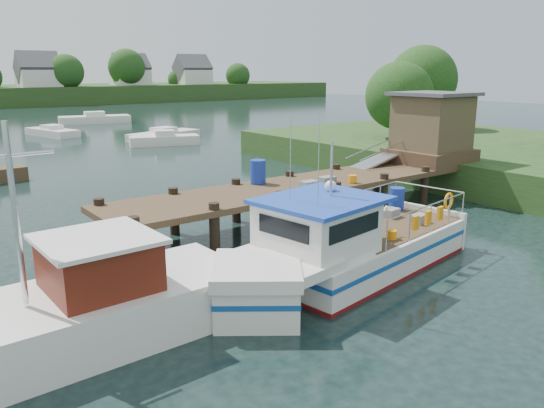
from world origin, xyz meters
TOP-DOWN VIEW (x-y plane):
  - ground_plane at (0.00, 0.00)m, footprint 160.00×160.00m
  - near_shore at (16.88, -0.73)m, footprint 16.00×30.00m
  - dock at (6.51, 0.01)m, footprint 16.60×3.00m
  - lobster_boat at (-1.27, -4.97)m, footprint 9.31×3.79m
  - work_boat at (-8.44, -4.28)m, footprint 8.62×2.78m
  - moored_far at (8.52, 41.73)m, footprint 7.48×3.96m
  - moored_b at (6.68, 21.72)m, footprint 5.28×3.23m
  - moored_c at (8.18, 24.83)m, footprint 6.50×3.78m
  - moored_d at (1.69, 32.73)m, footprint 3.27×5.84m

SIDE VIEW (x-z plane):
  - ground_plane at x=0.00m, z-range 0.00..0.00m
  - moored_d at x=1.69m, z-range -0.12..0.82m
  - moored_c at x=8.18m, z-range -0.13..0.85m
  - moored_b at x=6.68m, z-range -0.14..0.96m
  - moored_far at x=8.52m, z-range -0.16..1.05m
  - work_boat at x=-8.44m, z-range -1.55..2.99m
  - lobster_boat at x=-1.27m, z-range -1.41..3.01m
  - near_shore at x=16.88m, z-range -1.83..5.93m
  - dock at x=6.51m, z-range -0.15..4.63m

